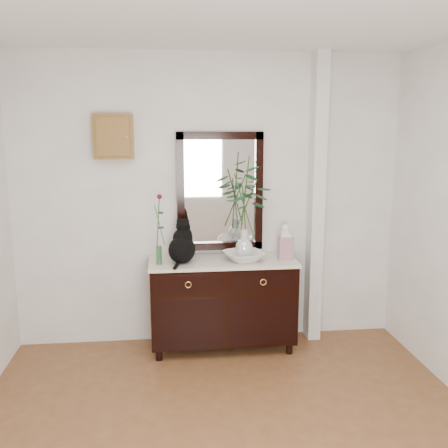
{
  "coord_description": "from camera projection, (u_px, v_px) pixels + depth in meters",
  "views": [
    {
      "loc": [
        -0.38,
        -2.61,
        2.03
      ],
      "look_at": [
        0.1,
        1.63,
        1.2
      ],
      "focal_mm": 40.0,
      "sensor_mm": 36.0,
      "label": 1
    }
  ],
  "objects": [
    {
      "name": "key_cabinet",
      "position": [
        113.0,
        136.0,
        4.4
      ],
      "size": [
        0.35,
        0.1,
        0.4
      ],
      "primitive_type": "cube",
      "color": "brown",
      "rests_on": "wall_back"
    },
    {
      "name": "cat",
      "position": [
        182.0,
        241.0,
        4.4
      ],
      "size": [
        0.33,
        0.38,
        0.39
      ],
      "primitive_type": null,
      "rotation": [
        0.0,
        0.0,
        -0.2
      ],
      "color": "black",
      "rests_on": "sideboard"
    },
    {
      "name": "lotus_bowl",
      "position": [
        244.0,
        256.0,
        4.47
      ],
      "size": [
        0.44,
        0.44,
        0.09
      ],
      "primitive_type": "imported",
      "rotation": [
        0.0,
        0.0,
        0.3
      ],
      "color": "white",
      "rests_on": "sideboard"
    },
    {
      "name": "vase_branches",
      "position": [
        244.0,
        207.0,
        4.38
      ],
      "size": [
        0.52,
        0.52,
        0.93
      ],
      "primitive_type": null,
      "rotation": [
        0.0,
        0.0,
        -0.19
      ],
      "color": "silver",
      "rests_on": "lotus_bowl"
    },
    {
      "name": "sideboard",
      "position": [
        223.0,
        299.0,
        4.58
      ],
      "size": [
        1.33,
        0.52,
        0.82
      ],
      "color": "black",
      "rests_on": "ground"
    },
    {
      "name": "wall_mirror",
      "position": [
        220.0,
        192.0,
        4.63
      ],
      "size": [
        0.8,
        0.06,
        1.1
      ],
      "color": "black",
      "rests_on": "wall_back"
    },
    {
      "name": "pilaster",
      "position": [
        316.0,
        201.0,
        4.68
      ],
      "size": [
        0.12,
        0.2,
        2.7
      ],
      "primitive_type": "cube",
      "color": "white",
      "rests_on": "ground"
    },
    {
      "name": "wall_back",
      "position": [
        209.0,
        201.0,
        4.65
      ],
      "size": [
        3.6,
        0.04,
        2.7
      ],
      "primitive_type": "cube",
      "color": "white",
      "rests_on": "ground"
    },
    {
      "name": "ginger_jar",
      "position": [
        285.0,
        241.0,
        4.53
      ],
      "size": [
        0.12,
        0.12,
        0.33
      ],
      "primitive_type": null,
      "rotation": [
        0.0,
        0.0,
        -0.01
      ],
      "color": "silver",
      "rests_on": "sideboard"
    },
    {
      "name": "bud_vase_rose",
      "position": [
        158.0,
        229.0,
        4.31
      ],
      "size": [
        0.08,
        0.08,
        0.63
      ],
      "primitive_type": null,
      "rotation": [
        0.0,
        0.0,
        0.01
      ],
      "color": "#326438",
      "rests_on": "sideboard"
    }
  ]
}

